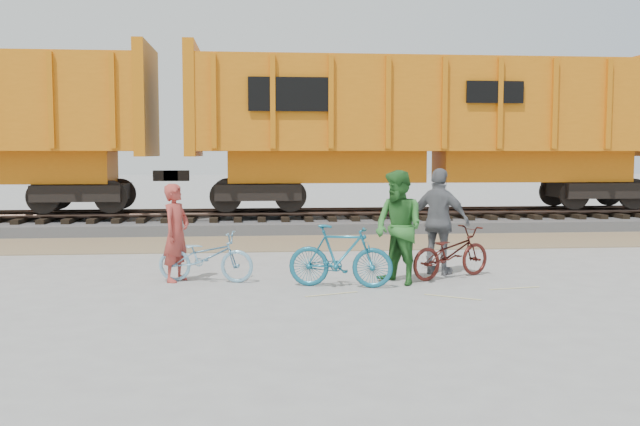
{
  "coord_description": "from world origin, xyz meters",
  "views": [
    {
      "loc": [
        -2.23,
        -11.61,
        2.18
      ],
      "look_at": [
        -0.96,
        1.5,
        1.07
      ],
      "focal_mm": 40.0,
      "sensor_mm": 36.0,
      "label": 1
    }
  ],
  "objects_px": {
    "person_man": "(399,227)",
    "person_woman": "(440,221)",
    "bicycle_maroon": "(451,253)",
    "person_solo": "(176,233)",
    "bicycle_blue": "(206,257)",
    "hopper_car_center": "(430,125)",
    "bicycle_teal": "(341,256)"
  },
  "relations": [
    {
      "from": "person_man",
      "to": "person_solo",
      "type": "bearing_deg",
      "value": -132.72
    },
    {
      "from": "bicycle_maroon",
      "to": "person_man",
      "type": "distance_m",
      "value": 1.23
    },
    {
      "from": "bicycle_blue",
      "to": "person_solo",
      "type": "height_order",
      "value": "person_solo"
    },
    {
      "from": "hopper_car_center",
      "to": "person_solo",
      "type": "height_order",
      "value": "hopper_car_center"
    },
    {
      "from": "hopper_car_center",
      "to": "bicycle_blue",
      "type": "bearing_deg",
      "value": -125.25
    },
    {
      "from": "person_woman",
      "to": "bicycle_maroon",
      "type": "bearing_deg",
      "value": 144.08
    },
    {
      "from": "bicycle_teal",
      "to": "person_solo",
      "type": "relative_size",
      "value": 1.02
    },
    {
      "from": "hopper_car_center",
      "to": "person_man",
      "type": "bearing_deg",
      "value": -107.23
    },
    {
      "from": "bicycle_blue",
      "to": "bicycle_maroon",
      "type": "relative_size",
      "value": 0.96
    },
    {
      "from": "bicycle_teal",
      "to": "bicycle_maroon",
      "type": "bearing_deg",
      "value": -57.18
    },
    {
      "from": "person_solo",
      "to": "person_man",
      "type": "height_order",
      "value": "person_man"
    },
    {
      "from": "person_solo",
      "to": "person_woman",
      "type": "xyz_separation_m",
      "value": [
        4.64,
        0.25,
        0.12
      ]
    },
    {
      "from": "hopper_car_center",
      "to": "person_solo",
      "type": "bearing_deg",
      "value": -127.76
    },
    {
      "from": "hopper_car_center",
      "to": "person_man",
      "type": "height_order",
      "value": "hopper_car_center"
    },
    {
      "from": "hopper_car_center",
      "to": "bicycle_teal",
      "type": "height_order",
      "value": "hopper_car_center"
    },
    {
      "from": "bicycle_maroon",
      "to": "person_solo",
      "type": "bearing_deg",
      "value": 61.01
    },
    {
      "from": "person_solo",
      "to": "bicycle_maroon",
      "type": "bearing_deg",
      "value": -65.14
    },
    {
      "from": "person_man",
      "to": "person_woman",
      "type": "height_order",
      "value": "person_woman"
    },
    {
      "from": "bicycle_teal",
      "to": "person_solo",
      "type": "distance_m",
      "value": 2.85
    },
    {
      "from": "person_man",
      "to": "person_woman",
      "type": "distance_m",
      "value": 1.27
    },
    {
      "from": "bicycle_maroon",
      "to": "person_solo",
      "type": "xyz_separation_m",
      "value": [
        -4.74,
        0.15,
        0.38
      ]
    },
    {
      "from": "person_woman",
      "to": "bicycle_teal",
      "type": "bearing_deg",
      "value": 68.94
    },
    {
      "from": "bicycle_maroon",
      "to": "person_man",
      "type": "relative_size",
      "value": 0.9
    },
    {
      "from": "person_man",
      "to": "person_woman",
      "type": "bearing_deg",
      "value": 99.6
    },
    {
      "from": "bicycle_teal",
      "to": "bicycle_maroon",
      "type": "height_order",
      "value": "bicycle_teal"
    },
    {
      "from": "bicycle_blue",
      "to": "bicycle_maroon",
      "type": "bearing_deg",
      "value": -78.49
    },
    {
      "from": "bicycle_blue",
      "to": "person_woman",
      "type": "bearing_deg",
      "value": -72.98
    },
    {
      "from": "bicycle_maroon",
      "to": "bicycle_blue",
      "type": "bearing_deg",
      "value": 62.15
    },
    {
      "from": "bicycle_blue",
      "to": "person_man",
      "type": "relative_size",
      "value": 0.86
    },
    {
      "from": "person_woman",
      "to": "hopper_car_center",
      "type": "bearing_deg",
      "value": -62.87
    },
    {
      "from": "person_solo",
      "to": "person_man",
      "type": "distance_m",
      "value": 3.77
    },
    {
      "from": "person_woman",
      "to": "person_solo",
      "type": "bearing_deg",
      "value": 43.15
    }
  ]
}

